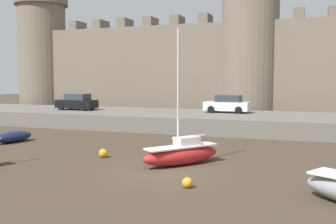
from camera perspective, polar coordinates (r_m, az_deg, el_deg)
ground_plane at (r=18.80m, az=-0.18°, el=-8.76°), size 160.00×160.00×0.00m
quay_road at (r=35.02m, az=9.47°, el=-1.42°), size 66.27×10.00×1.34m
castle at (r=44.01m, az=11.78°, el=7.43°), size 61.07×6.80×18.01m
rowboat_midflat_centre at (r=29.56m, az=-21.53°, el=-3.36°), size 1.62×3.13×0.76m
sailboat_midflat_left at (r=20.29m, az=2.03°, el=-6.00°), size 3.63×4.30×6.94m
mooring_buoy_mid_mud at (r=24.83m, az=4.20°, el=-4.89°), size 0.48×0.48×0.48m
mooring_buoy_near_channel at (r=16.19m, az=2.82°, el=-10.20°), size 0.43×0.43×0.43m
mooring_buoy_near_shore at (r=22.52m, az=-9.38°, el=-5.91°), size 0.50×0.50×0.50m
car_quay_west at (r=40.49m, az=-13.09°, el=1.40°), size 4.16×2.00×1.62m
car_quay_east at (r=36.54m, az=8.60°, el=1.13°), size 4.16×2.00×1.62m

